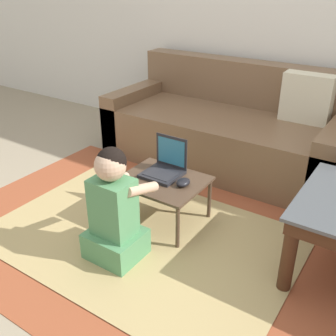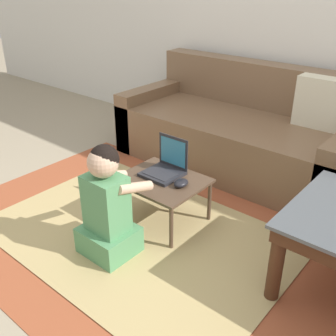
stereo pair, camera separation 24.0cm
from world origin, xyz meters
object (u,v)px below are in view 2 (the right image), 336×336
couch (241,132)px  computer_mouse (181,183)px  laptop_desk (162,184)px  person_seated (108,207)px  laptop (165,168)px

couch → computer_mouse: bearing=-78.7°
couch → computer_mouse: size_ratio=18.47×
laptop_desk → person_seated: size_ratio=0.77×
laptop → computer_mouse: laptop is taller
couch → person_seated: bearing=-88.2°
laptop → laptop_desk: bearing=-64.0°
computer_mouse → laptop_desk: bearing=-176.8°
laptop → person_seated: (0.01, -0.49, -0.04)m
couch → person_seated: couch is taller
laptop_desk → computer_mouse: 0.15m
laptop → person_seated: person_seated is taller
laptop → person_seated: 0.50m
laptop_desk → couch: bearing=93.6°
couch → computer_mouse: (0.21, -1.04, 0.04)m
laptop_desk → laptop: laptop is taller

